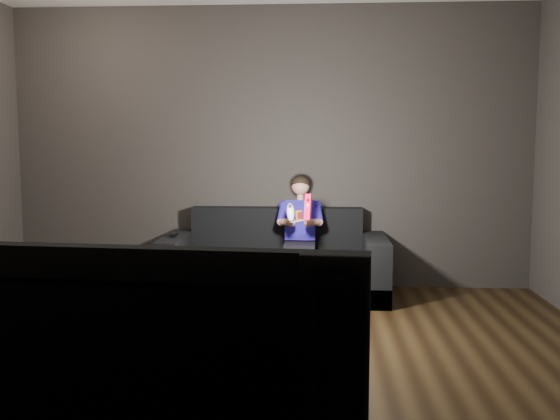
{
  "coord_description": "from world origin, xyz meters",
  "views": [
    {
      "loc": [
        0.46,
        -3.53,
        1.41
      ],
      "look_at": [
        0.15,
        1.55,
        0.85
      ],
      "focal_mm": 40.0,
      "sensor_mm": 36.0,
      "label": 1
    }
  ],
  "objects": [
    {
      "name": "floor",
      "position": [
        0.0,
        0.0,
        0.0
      ],
      "size": [
        5.0,
        5.0,
        0.0
      ],
      "primitive_type": "plane",
      "color": "black",
      "rests_on": "ground"
    },
    {
      "name": "back_wall",
      "position": [
        0.0,
        2.5,
        1.35
      ],
      "size": [
        5.0,
        0.04,
        2.7
      ],
      "primitive_type": "cube",
      "color": "#3C3734",
      "rests_on": "ground"
    },
    {
      "name": "front_wall",
      "position": [
        0.0,
        -2.5,
        1.35
      ],
      "size": [
        5.0,
        0.04,
        2.7
      ],
      "primitive_type": "cube",
      "color": "#3C3734",
      "rests_on": "ground"
    },
    {
      "name": "sofa",
      "position": [
        0.07,
        2.07,
        0.26
      ],
      "size": [
        2.03,
        0.88,
        0.78
      ],
      "color": "black",
      "rests_on": "floor"
    },
    {
      "name": "child",
      "position": [
        0.3,
        2.01,
        0.66
      ],
      "size": [
        0.41,
        0.5,
        1.0
      ],
      "color": "black",
      "rests_on": "sofa"
    },
    {
      "name": "wii_remote_red",
      "position": [
        0.38,
        1.62,
        0.87
      ],
      "size": [
        0.07,
        0.09,
        0.22
      ],
      "color": "#E21243",
      "rests_on": "child"
    },
    {
      "name": "nunchuk_white",
      "position": [
        0.23,
        1.63,
        0.82
      ],
      "size": [
        0.09,
        0.11,
        0.17
      ],
      "color": "white",
      "rests_on": "child"
    },
    {
      "name": "wii_remote_black",
      "position": [
        -0.84,
        1.99,
        0.57
      ],
      "size": [
        0.05,
        0.16,
        0.03
      ],
      "color": "black",
      "rests_on": "sofa"
    },
    {
      "name": "coffee_table",
      "position": [
        -0.08,
        1.16,
        0.36
      ],
      "size": [
        1.23,
        0.76,
        0.42
      ],
      "color": "black",
      "rests_on": "floor"
    },
    {
      "name": "tv",
      "position": [
        -0.0,
        -2.27,
        0.88
      ],
      "size": [
        1.15,
        0.25,
        0.66
      ],
      "primitive_type": "imported",
      "rotation": [
        0.0,
        0.0,
        -0.09
      ],
      "color": "black",
      "rests_on": "media_console"
    }
  ]
}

